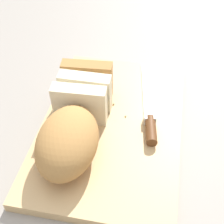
{
  "coord_description": "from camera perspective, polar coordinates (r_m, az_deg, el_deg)",
  "views": [
    {
      "loc": [
        -0.45,
        -0.1,
        0.49
      ],
      "look_at": [
        0.0,
        0.0,
        0.05
      ],
      "focal_mm": 51.31,
      "sensor_mm": 36.0,
      "label": 1
    }
  ],
  "objects": [
    {
      "name": "crumb_near_loaf",
      "position": [
        0.7,
        0.29,
        1.42
      ],
      "size": [
        0.0,
        0.0,
        0.0
      ],
      "primitive_type": "sphere",
      "color": "tan",
      "rests_on": "cutting_board"
    },
    {
      "name": "crumb_near_knife",
      "position": [
        0.67,
        2.42,
        -0.75
      ],
      "size": [
        0.0,
        0.0,
        0.0
      ],
      "primitive_type": "sphere",
      "color": "tan",
      "rests_on": "cutting_board"
    },
    {
      "name": "bread_knife",
      "position": [
        0.66,
        6.75,
        -0.96
      ],
      "size": [
        0.26,
        0.07,
        0.02
      ],
      "rotation": [
        0.0,
        0.0,
        0.18
      ],
      "color": "silver",
      "rests_on": "cutting_board"
    },
    {
      "name": "cutting_board",
      "position": [
        0.67,
        -0.0,
        -2.48
      ],
      "size": [
        0.44,
        0.29,
        0.02
      ],
      "primitive_type": "cube",
      "rotation": [
        0.0,
        0.0,
        0.03
      ],
      "color": "tan",
      "rests_on": "ground_plane"
    },
    {
      "name": "bread_loaf",
      "position": [
        0.6,
        -6.81,
        -1.99
      ],
      "size": [
        0.28,
        0.13,
        0.09
      ],
      "rotation": [
        0.0,
        0.0,
        0.06
      ],
      "color": "#A8753D",
      "rests_on": "cutting_board"
    },
    {
      "name": "ground_plane",
      "position": [
        0.67,
        -0.0,
        -3.07
      ],
      "size": [
        3.0,
        3.0,
        0.0
      ],
      "primitive_type": "plane",
      "color": "gray"
    }
  ]
}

